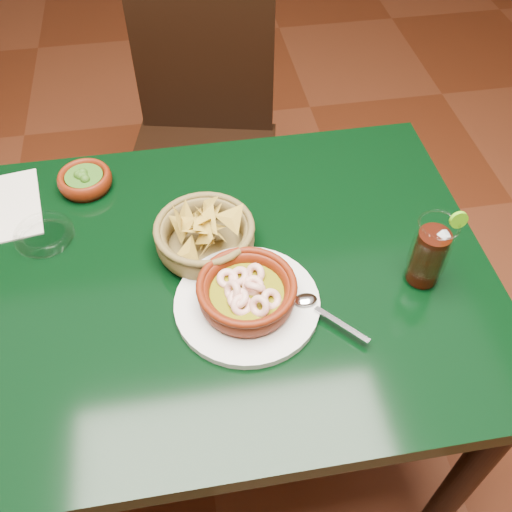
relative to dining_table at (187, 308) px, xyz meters
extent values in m
plane|color=#471C0C|center=(0.00, 0.00, -0.65)|extent=(7.00, 7.00, 0.00)
cube|color=black|center=(0.00, 0.00, 0.08)|extent=(1.20, 0.80, 0.04)
cylinder|color=black|center=(0.54, -0.34, -0.30)|extent=(0.06, 0.06, 0.71)
cylinder|color=black|center=(0.54, 0.34, -0.30)|extent=(0.06, 0.06, 0.71)
cube|color=black|center=(0.08, 0.64, -0.19)|extent=(0.52, 0.52, 0.04)
cylinder|color=black|center=(-0.14, 0.50, -0.42)|extent=(0.04, 0.04, 0.47)
cylinder|color=black|center=(0.22, 0.42, -0.42)|extent=(0.04, 0.04, 0.47)
cylinder|color=black|center=(-0.06, 0.86, -0.42)|extent=(0.04, 0.04, 0.47)
cylinder|color=black|center=(0.31, 0.78, -0.42)|extent=(0.04, 0.04, 0.47)
cube|color=black|center=(0.13, 0.83, 0.06)|extent=(0.41, 0.12, 0.45)
cylinder|color=silver|center=(0.11, -0.09, 0.11)|extent=(0.27, 0.27, 0.01)
cylinder|color=#521506|center=(0.11, -0.09, 0.12)|extent=(0.16, 0.16, 0.01)
torus|color=#521506|center=(0.11, -0.09, 0.14)|extent=(0.20, 0.20, 0.04)
torus|color=#521506|center=(0.11, -0.09, 0.16)|extent=(0.18, 0.18, 0.01)
cylinder|color=#62610A|center=(0.11, -0.09, 0.14)|extent=(0.14, 0.14, 0.01)
torus|color=beige|center=(0.13, -0.09, 0.15)|extent=(0.05, 0.05, 0.04)
torus|color=beige|center=(0.12, -0.08, 0.15)|extent=(0.06, 0.05, 0.04)
torus|color=beige|center=(0.13, -0.05, 0.15)|extent=(0.05, 0.06, 0.05)
torus|color=beige|center=(0.10, -0.06, 0.15)|extent=(0.06, 0.06, 0.04)
torus|color=beige|center=(0.08, -0.05, 0.15)|extent=(0.05, 0.05, 0.03)
torus|color=beige|center=(0.09, -0.09, 0.15)|extent=(0.04, 0.05, 0.04)
torus|color=beige|center=(0.09, -0.11, 0.15)|extent=(0.05, 0.05, 0.03)
torus|color=beige|center=(0.10, -0.12, 0.15)|extent=(0.05, 0.05, 0.04)
torus|color=beige|center=(0.13, -0.13, 0.15)|extent=(0.05, 0.05, 0.05)
torus|color=beige|center=(0.15, -0.11, 0.15)|extent=(0.06, 0.06, 0.04)
cube|color=silver|center=(0.27, -0.17, 0.12)|extent=(0.08, 0.09, 0.00)
ellipsoid|color=silver|center=(0.22, -0.10, 0.12)|extent=(0.04, 0.03, 0.01)
cylinder|color=brown|center=(0.05, 0.07, 0.10)|extent=(0.17, 0.17, 0.01)
torus|color=brown|center=(0.05, 0.07, 0.13)|extent=(0.23, 0.23, 0.06)
torus|color=brown|center=(0.05, 0.07, 0.16)|extent=(0.20, 0.20, 0.01)
cone|color=#B6922C|center=(0.06, 0.10, 0.17)|extent=(0.05, 0.08, 0.07)
cone|color=#B6922C|center=(0.11, 0.07, 0.18)|extent=(0.10, 0.08, 0.07)
cone|color=#B6922C|center=(0.06, 0.07, 0.17)|extent=(0.09, 0.09, 0.05)
cone|color=#B6922C|center=(0.02, 0.03, 0.13)|extent=(0.08, 0.06, 0.09)
cone|color=#B6922C|center=(0.01, 0.08, 0.16)|extent=(0.08, 0.07, 0.08)
cone|color=#B6922C|center=(0.08, 0.06, 0.14)|extent=(0.05, 0.09, 0.09)
cone|color=#B6922C|center=(0.05, 0.07, 0.16)|extent=(0.10, 0.06, 0.08)
cone|color=#B6922C|center=(0.04, 0.07, 0.16)|extent=(0.10, 0.09, 0.05)
cone|color=#B6922C|center=(0.07, 0.12, 0.17)|extent=(0.06, 0.08, 0.06)
cone|color=#B6922C|center=(0.05, 0.05, 0.16)|extent=(0.06, 0.10, 0.08)
cone|color=#B6922C|center=(0.02, 0.10, 0.16)|extent=(0.06, 0.09, 0.09)
cone|color=#B6922C|center=(0.05, 0.07, 0.17)|extent=(0.09, 0.10, 0.06)
cone|color=#B6922C|center=(0.07, 0.10, 0.15)|extent=(0.07, 0.10, 0.07)
cone|color=#B6922C|center=(0.07, 0.08, 0.14)|extent=(0.10, 0.09, 0.05)
cone|color=#B6922C|center=(0.06, 0.02, 0.16)|extent=(0.07, 0.07, 0.07)
cone|color=#B6922C|center=(0.01, 0.07, 0.19)|extent=(0.03, 0.09, 0.09)
cone|color=#B6922C|center=(0.06, 0.07, 0.14)|extent=(0.06, 0.09, 0.07)
cone|color=#B6922C|center=(0.04, 0.10, 0.14)|extent=(0.06, 0.06, 0.08)
cylinder|color=#521506|center=(-0.19, 0.29, 0.10)|extent=(0.10, 0.10, 0.01)
torus|color=#521506|center=(-0.19, 0.29, 0.12)|extent=(0.14, 0.14, 0.04)
cylinder|color=#1F480F|center=(-0.19, 0.29, 0.13)|extent=(0.08, 0.08, 0.01)
sphere|color=#1F480F|center=(-0.19, 0.29, 0.14)|extent=(0.02, 0.02, 0.02)
sphere|color=#1F480F|center=(-0.18, 0.28, 0.14)|extent=(0.02, 0.02, 0.02)
sphere|color=#1F480F|center=(-0.19, 0.30, 0.14)|extent=(0.02, 0.02, 0.02)
sphere|color=#1F480F|center=(-0.20, 0.29, 0.14)|extent=(0.02, 0.02, 0.02)
sphere|color=#1F480F|center=(-0.19, 0.29, 0.14)|extent=(0.02, 0.02, 0.02)
cylinder|color=white|center=(0.45, -0.08, 0.10)|extent=(0.07, 0.07, 0.01)
torus|color=white|center=(0.45, -0.08, 0.17)|extent=(0.15, 0.15, 0.08)
cylinder|color=black|center=(0.45, -0.08, 0.16)|extent=(0.06, 0.06, 0.12)
cube|color=silver|center=(0.44, -0.07, 0.20)|extent=(0.03, 0.03, 0.03)
cube|color=silver|center=(0.44, -0.07, 0.21)|extent=(0.03, 0.03, 0.02)
cube|color=silver|center=(0.45, -0.08, 0.20)|extent=(0.03, 0.03, 0.02)
cube|color=silver|center=(0.46, -0.08, 0.22)|extent=(0.03, 0.02, 0.03)
torus|color=white|center=(0.45, -0.08, 0.25)|extent=(0.07, 0.07, 0.00)
cylinder|color=#50A50E|center=(0.48, -0.08, 0.25)|extent=(0.03, 0.01, 0.03)
cylinder|color=white|center=(-0.27, 0.15, 0.10)|extent=(0.11, 0.11, 0.01)
torus|color=white|center=(-0.27, 0.15, 0.12)|extent=(0.13, 0.13, 0.03)
cube|color=beige|center=(-0.37, 0.25, 0.10)|extent=(0.19, 0.23, 0.00)
camera|label=1|loc=(0.03, -0.70, 0.96)|focal=40.00mm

